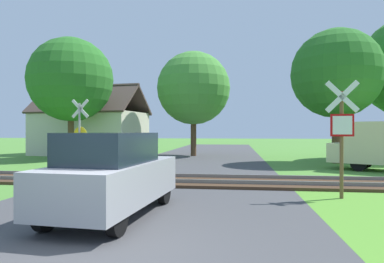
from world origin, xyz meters
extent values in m
plane|color=#4C8433|center=(0.00, 0.00, 0.00)|extent=(160.00, 160.00, 0.00)
cube|color=#424244|center=(0.00, 2.00, 0.00)|extent=(7.84, 80.00, 0.01)
cube|color=#422D1E|center=(0.00, 7.47, 0.05)|extent=(60.00, 2.60, 0.10)
cube|color=slate|center=(0.00, 8.19, 0.16)|extent=(60.00, 0.08, 0.12)
cube|color=slate|center=(0.00, 6.76, 0.16)|extent=(60.00, 0.08, 0.12)
cylinder|color=brown|center=(4.98, 5.16, 1.44)|extent=(0.10, 0.10, 2.89)
cube|color=red|center=(4.98, 5.10, 1.97)|extent=(0.60, 0.06, 0.60)
cube|color=white|center=(4.98, 5.07, 1.97)|extent=(0.49, 0.04, 0.49)
cube|color=white|center=(4.98, 5.10, 2.74)|extent=(0.88, 0.08, 0.88)
cube|color=white|center=(4.98, 5.10, 2.74)|extent=(0.88, 0.08, 0.88)
cylinder|color=#9E9EA5|center=(-4.85, 10.21, 1.54)|extent=(0.09, 0.09, 3.09)
cube|color=white|center=(-4.85, 10.27, 2.84)|extent=(0.87, 0.14, 0.88)
cube|color=white|center=(-4.85, 10.27, 2.84)|extent=(0.87, 0.14, 0.88)
cylinder|color=yellow|center=(-4.85, 10.28, 1.69)|extent=(0.64, 0.11, 0.64)
cube|color=beige|center=(-8.99, 20.79, 1.63)|extent=(8.32, 5.93, 3.25)
cube|color=#473833|center=(-9.16, 19.57, 4.24)|extent=(8.42, 3.89, 2.31)
cube|color=#473833|center=(-8.82, 22.01, 4.24)|extent=(8.42, 3.89, 2.31)
cube|color=brown|center=(-6.89, 20.50, 4.45)|extent=(0.56, 0.56, 1.10)
cylinder|color=#513823|center=(-0.91, 20.39, 1.48)|extent=(0.41, 0.41, 2.96)
sphere|color=#478E38|center=(-0.91, 20.39, 4.97)|extent=(5.34, 5.34, 5.34)
cylinder|color=#513823|center=(-8.44, 16.50, 1.56)|extent=(0.39, 0.39, 3.12)
sphere|color=#286B23|center=(-8.44, 16.50, 5.15)|extent=(5.41, 5.41, 5.41)
cylinder|color=#513823|center=(7.81, 15.79, 1.60)|extent=(0.46, 0.46, 3.20)
sphere|color=#286B23|center=(7.81, 15.79, 5.09)|extent=(5.04, 5.04, 5.04)
cube|color=beige|center=(7.15, 12.97, 0.79)|extent=(1.49, 1.92, 0.90)
cube|color=#19232D|center=(7.47, 12.79, 1.62)|extent=(0.83, 1.43, 0.85)
cylinder|color=black|center=(8.42, 13.15, 0.34)|extent=(0.68, 0.49, 0.68)
cylinder|color=black|center=(7.66, 11.79, 0.34)|extent=(0.68, 0.49, 0.68)
cube|color=#99999E|center=(-0.45, 2.61, 0.72)|extent=(2.00, 4.13, 0.84)
cube|color=#19232D|center=(-0.47, 2.41, 1.46)|extent=(1.59, 2.32, 0.64)
cylinder|color=black|center=(0.38, 3.90, 0.30)|extent=(0.23, 0.61, 0.60)
cylinder|color=black|center=(-1.02, 4.03, 0.30)|extent=(0.23, 0.61, 0.60)
cylinder|color=black|center=(0.12, 1.19, 0.30)|extent=(0.23, 0.61, 0.60)
cylinder|color=black|center=(-1.27, 1.32, 0.30)|extent=(0.23, 0.61, 0.60)
camera|label=1|loc=(2.15, -4.46, 1.81)|focal=32.00mm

